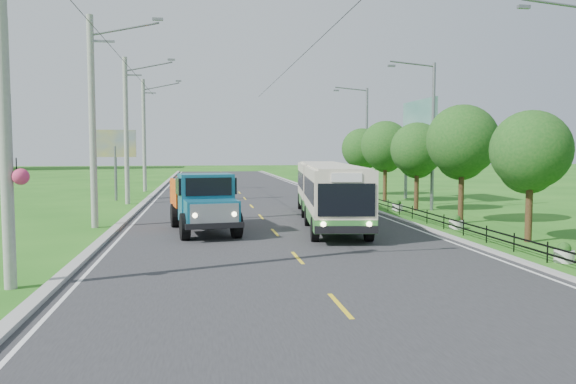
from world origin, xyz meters
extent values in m
plane|color=#1F5E16|center=(0.00, 0.00, 0.00)|extent=(240.00, 240.00, 0.00)
cube|color=#28282B|center=(0.00, 20.00, 0.01)|extent=(14.00, 120.00, 0.02)
cube|color=#9E9E99|center=(-7.20, 20.00, 0.07)|extent=(0.40, 120.00, 0.15)
cube|color=#9E9E99|center=(7.15, 20.00, 0.05)|extent=(0.30, 120.00, 0.10)
cube|color=silver|center=(-6.65, 20.00, 0.02)|extent=(0.12, 120.00, 0.00)
cube|color=silver|center=(6.65, 20.00, 0.02)|extent=(0.12, 120.00, 0.00)
cube|color=yellow|center=(0.00, 0.00, 0.02)|extent=(0.12, 2.20, 0.00)
cube|color=black|center=(8.00, 14.00, 0.30)|extent=(0.04, 40.00, 0.60)
cylinder|color=gray|center=(-8.30, -3.00, 5.00)|extent=(0.32, 0.32, 10.00)
sphere|color=#D83366|center=(-7.95, -3.00, 3.00)|extent=(0.44, 0.44, 0.44)
cylinder|color=gray|center=(-8.30, 9.00, 5.00)|extent=(0.32, 0.32, 10.00)
cube|color=slate|center=(-7.80, 9.00, 8.80)|extent=(1.20, 0.10, 0.10)
cube|color=slate|center=(-5.20, 9.00, 9.90)|extent=(0.50, 0.18, 0.12)
cylinder|color=gray|center=(-8.30, 21.00, 5.00)|extent=(0.32, 0.32, 10.00)
cube|color=slate|center=(-7.80, 21.00, 8.80)|extent=(1.20, 0.10, 0.10)
cube|color=slate|center=(-5.20, 21.00, 9.90)|extent=(0.50, 0.18, 0.12)
cylinder|color=gray|center=(-8.30, 33.00, 5.00)|extent=(0.32, 0.32, 10.00)
cube|color=slate|center=(-7.80, 33.00, 8.80)|extent=(1.20, 0.10, 0.10)
cube|color=slate|center=(-5.20, 33.00, 9.90)|extent=(0.50, 0.18, 0.12)
cylinder|color=#382314|center=(9.80, 2.00, 1.48)|extent=(0.28, 0.28, 2.97)
sphere|color=#154A15|center=(9.80, 2.00, 3.71)|extent=(3.18, 3.18, 3.18)
sphere|color=#154A15|center=(10.00, 2.50, 3.07)|extent=(2.33, 2.33, 2.33)
cylinder|color=#382314|center=(9.80, 8.00, 1.68)|extent=(0.28, 0.28, 3.36)
sphere|color=#154A15|center=(9.80, 8.00, 4.20)|extent=(3.60, 3.60, 3.60)
sphere|color=#154A15|center=(10.00, 8.50, 3.48)|extent=(2.64, 2.64, 2.64)
cylinder|color=#382314|center=(9.80, 14.00, 1.51)|extent=(0.28, 0.28, 3.02)
sphere|color=#154A15|center=(9.80, 14.00, 3.78)|extent=(3.24, 3.24, 3.24)
sphere|color=#154A15|center=(10.00, 14.50, 3.13)|extent=(2.38, 2.38, 2.38)
cylinder|color=#382314|center=(9.80, 20.00, 1.62)|extent=(0.28, 0.28, 3.25)
sphere|color=#154A15|center=(9.80, 20.00, 4.06)|extent=(3.48, 3.48, 3.48)
sphere|color=#154A15|center=(10.00, 20.50, 3.36)|extent=(2.55, 2.55, 2.55)
cylinder|color=#382314|center=(9.80, 26.00, 1.54)|extent=(0.28, 0.28, 3.08)
sphere|color=#154A15|center=(9.80, 26.00, 3.85)|extent=(3.30, 3.30, 3.30)
sphere|color=#154A15|center=(10.00, 26.50, 3.19)|extent=(2.42, 2.42, 2.42)
cylinder|color=slate|center=(9.40, 0.00, 8.90)|extent=(2.80, 0.10, 0.34)
cube|color=slate|center=(8.10, 0.00, 8.75)|extent=(0.45, 0.16, 0.12)
cylinder|color=slate|center=(10.80, 14.00, 4.50)|extent=(0.20, 0.20, 9.00)
cylinder|color=slate|center=(9.40, 14.00, 8.90)|extent=(2.80, 0.10, 0.34)
cube|color=slate|center=(8.10, 14.00, 8.75)|extent=(0.45, 0.16, 0.12)
cylinder|color=slate|center=(10.80, 28.00, 4.50)|extent=(0.20, 0.20, 9.00)
cylinder|color=slate|center=(9.40, 28.00, 8.90)|extent=(2.80, 0.10, 0.34)
cube|color=slate|center=(8.10, 28.00, 8.75)|extent=(0.45, 0.16, 0.12)
cylinder|color=silver|center=(8.60, -2.00, 0.20)|extent=(0.64, 0.64, 0.40)
sphere|color=#154A15|center=(8.60, -2.00, 0.45)|extent=(0.44, 0.44, 0.44)
cylinder|color=silver|center=(8.60, 6.00, 0.20)|extent=(0.64, 0.64, 0.40)
sphere|color=#154A15|center=(8.60, 6.00, 0.45)|extent=(0.44, 0.44, 0.44)
cylinder|color=silver|center=(8.60, 14.00, 0.20)|extent=(0.64, 0.64, 0.40)
sphere|color=#154A15|center=(8.60, 14.00, 0.45)|extent=(0.44, 0.44, 0.44)
cylinder|color=silver|center=(8.60, 22.00, 0.20)|extent=(0.64, 0.64, 0.40)
sphere|color=#154A15|center=(8.60, 22.00, 0.45)|extent=(0.44, 0.44, 0.44)
cylinder|color=slate|center=(-9.50, 24.00, 2.00)|extent=(0.20, 0.20, 4.00)
cube|color=yellow|center=(-9.50, 24.00, 4.20)|extent=(3.00, 0.15, 2.00)
cylinder|color=slate|center=(12.30, 17.50, 2.50)|extent=(0.24, 0.24, 5.00)
cylinder|color=slate|center=(12.30, 22.50, 2.50)|extent=(0.24, 0.24, 5.00)
cube|color=#144C47|center=(12.30, 20.00, 5.80)|extent=(0.20, 6.00, 3.00)
cube|color=#368234|center=(2.67, 5.48, 0.77)|extent=(3.34, 7.53, 0.53)
cube|color=beige|center=(2.67, 5.48, 1.98)|extent=(3.34, 7.53, 1.87)
cube|color=black|center=(2.67, 5.48, 1.98)|extent=(3.30, 6.96, 0.92)
cube|color=#368234|center=(3.69, 13.42, 0.77)|extent=(3.28, 7.05, 0.53)
cube|color=beige|center=(3.69, 13.42, 1.98)|extent=(3.28, 7.05, 1.87)
cube|color=black|center=(3.69, 13.42, 1.98)|extent=(3.24, 6.48, 0.92)
cube|color=#4C4C4C|center=(3.19, 9.57, 1.71)|extent=(2.39, 1.25, 2.31)
cube|color=black|center=(2.20, 1.85, 1.81)|extent=(2.17, 0.34, 1.26)
cylinder|color=black|center=(1.29, 3.36, 0.50)|extent=(0.44, 1.04, 1.01)
cylinder|color=black|center=(3.46, 3.08, 0.50)|extent=(0.44, 1.04, 1.01)
cylinder|color=black|center=(1.90, 8.08, 0.50)|extent=(0.44, 1.04, 1.01)
cylinder|color=black|center=(4.07, 7.80, 0.50)|extent=(0.44, 1.04, 1.01)
cylinder|color=black|center=(2.32, 11.35, 0.50)|extent=(0.44, 1.04, 1.01)
cylinder|color=black|center=(4.49, 11.07, 0.50)|extent=(0.44, 1.04, 1.01)
cylinder|color=black|center=(2.89, 15.78, 0.50)|extent=(0.44, 1.04, 1.01)
cylinder|color=black|center=(5.07, 15.50, 0.50)|extent=(0.44, 1.04, 1.01)
cube|color=#145C7A|center=(-2.83, 4.45, 1.13)|extent=(2.34, 1.73, 1.03)
cube|color=#145C7A|center=(-3.05, 5.97, 1.64)|extent=(2.47, 1.95, 2.05)
cube|color=black|center=(-3.05, 5.97, 2.16)|extent=(2.65, 1.68, 0.72)
cube|color=black|center=(-3.17, 6.78, 0.67)|extent=(1.90, 6.25, 0.26)
cube|color=orange|center=(-3.42, 8.51, 1.69)|extent=(2.78, 3.39, 1.34)
cylinder|color=black|center=(-3.93, 4.50, 0.56)|extent=(0.52, 1.17, 1.13)
cylinder|color=black|center=(-1.79, 4.80, 0.56)|extent=(0.52, 1.17, 1.13)
cylinder|color=black|center=(-4.51, 8.56, 0.56)|extent=(0.52, 1.17, 1.13)
cylinder|color=black|center=(-2.38, 8.87, 0.56)|extent=(0.52, 1.17, 1.13)
camera|label=1|loc=(-3.20, -18.72, 3.69)|focal=35.00mm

